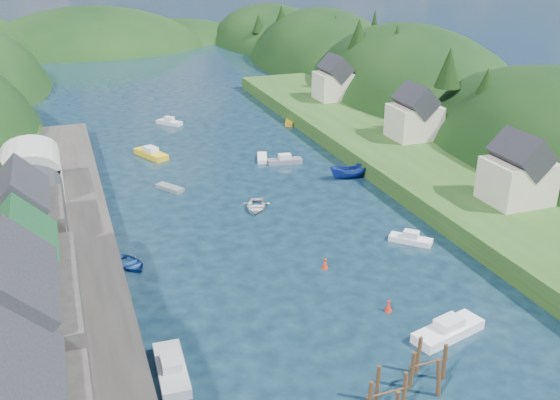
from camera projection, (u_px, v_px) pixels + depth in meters
name	position (u px, v px, depth m)	size (l,w,h in m)	color
ground	(228.00, 170.00, 89.77)	(600.00, 600.00, 0.00)	black
hillside_right	(408.00, 139.00, 128.39)	(36.00, 245.56, 48.00)	black
far_hills	(131.00, 77.00, 201.82)	(103.00, 68.00, 44.00)	black
hill_trees	(208.00, 73.00, 98.78)	(91.30, 149.67, 12.19)	black
quay_left	(59.00, 299.00, 55.88)	(12.00, 110.00, 2.00)	#2D2B28
quayside_buildings	(21.00, 329.00, 41.10)	(8.00, 35.84, 12.90)	#2D2B28
boat_sheds	(30.00, 184.00, 70.06)	(7.00, 21.00, 7.50)	#2D2D30
terrace_right	(417.00, 164.00, 88.45)	(16.00, 120.00, 2.40)	#234719
right_bank_cottages	(408.00, 116.00, 94.81)	(9.00, 59.24, 8.41)	beige
piling_cluster_near	(387.00, 399.00, 43.32)	(3.32, 3.09, 3.68)	#382314
piling_cluster_far	(428.00, 369.00, 46.27)	(3.34, 3.10, 3.75)	#382314
channel_buoy_near	(389.00, 306.00, 55.67)	(0.70, 0.70, 1.10)	red
channel_buoy_far	(325.00, 264.00, 62.91)	(0.70, 0.70, 1.10)	red
moored_boats	(280.00, 219.00, 72.82)	(37.45, 93.61, 2.10)	silver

